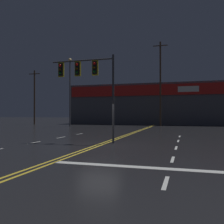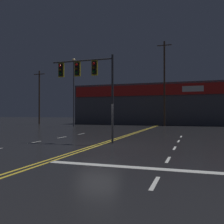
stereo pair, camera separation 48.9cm
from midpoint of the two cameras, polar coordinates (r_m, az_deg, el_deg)
ground_plane at (r=15.12m, az=-3.88°, el=-7.53°), size 200.00×200.00×0.00m
road_markings at (r=13.96m, az=-2.21°, el=-8.12°), size 13.32×60.00×0.01m
traffic_signal_median at (r=16.75m, az=-6.78°, el=8.43°), size 4.39×0.36×5.67m
streetlight_near_left at (r=37.71m, az=-9.96°, el=6.48°), size 0.56×0.56×10.10m
building_backdrop at (r=46.46m, az=10.15°, el=1.63°), size 30.39×10.23×7.01m
utility_pole_row at (r=38.91m, az=11.48°, el=5.40°), size 46.43×0.26×12.92m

